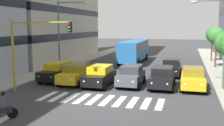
{
  "coord_description": "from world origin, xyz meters",
  "views": [
    {
      "loc": [
        -5.61,
        17.58,
        5.05
      ],
      "look_at": [
        0.67,
        -5.43,
        1.83
      ],
      "focal_mm": 44.17,
      "sensor_mm": 36.0,
      "label": 1
    }
  ],
  "objects": [
    {
      "name": "car_row2_0",
      "position": [
        -4.13,
        -10.74,
        0.89
      ],
      "size": [
        2.02,
        4.44,
        1.72
      ],
      "color": "black",
      "rests_on": "ground_plane"
    },
    {
      "name": "car_4",
      "position": [
        3.73,
        -4.52,
        0.89
      ],
      "size": [
        2.02,
        4.44,
        1.72
      ],
      "color": "gold",
      "rests_on": "ground_plane"
    },
    {
      "name": "motorcycle_with_rider",
      "position": [
        3.98,
        5.15,
        0.65
      ],
      "size": [
        1.55,
        0.89,
        1.57
      ],
      "color": "black",
      "rests_on": "ground_plane"
    },
    {
      "name": "bus_behind_traffic",
      "position": [
        1.41,
        -19.73,
        1.86
      ],
      "size": [
        2.78,
        10.5,
        3.0
      ],
      "color": "#286BAD",
      "rests_on": "ground_plane"
    },
    {
      "name": "lane_arrow_1",
      "position": [
        3.92,
        5.5,
        0.0
      ],
      "size": [
        0.5,
        2.2,
        0.01
      ],
      "primitive_type": "cube",
      "color": "silver",
      "rests_on": "ground_plane"
    },
    {
      "name": "traffic_light_gantry",
      "position": [
        5.95,
        -0.93,
        3.75
      ],
      "size": [
        5.04,
        0.36,
        5.5
      ],
      "color": "#AD991E",
      "rests_on": "ground_plane"
    },
    {
      "name": "street_lamp_right",
      "position": [
        7.88,
        -10.99,
        4.83
      ],
      "size": [
        3.41,
        0.28,
        7.62
      ],
      "color": "#4C6B56",
      "rests_on": "sidewalk_right"
    },
    {
      "name": "car_0",
      "position": [
        -6.15,
        -5.09,
        0.89
      ],
      "size": [
        2.02,
        4.44,
        1.72
      ],
      "color": "gold",
      "rests_on": "ground_plane"
    },
    {
      "name": "car_1",
      "position": [
        -3.74,
        -4.91,
        0.89
      ],
      "size": [
        2.02,
        4.44,
        1.72
      ],
      "color": "black",
      "rests_on": "ground_plane"
    },
    {
      "name": "street_tree_3",
      "position": [
        -8.96,
        -23.16,
        3.78
      ],
      "size": [
        1.85,
        1.85,
        4.6
      ],
      "color": "#513823",
      "rests_on": "sidewalk_left"
    },
    {
      "name": "car_5",
      "position": [
        5.87,
        -5.16,
        0.89
      ],
      "size": [
        2.02,
        4.44,
        1.72
      ],
      "color": "black",
      "rests_on": "ground_plane"
    },
    {
      "name": "crosswalk_markings",
      "position": [
        -0.0,
        0.0,
        0.0
      ],
      "size": [
        8.55,
        2.8,
        0.01
      ],
      "color": "silver",
      "rests_on": "ground_plane"
    },
    {
      "name": "street_tree_2",
      "position": [
        -8.95,
        -17.15,
        3.84
      ],
      "size": [
        2.05,
        2.05,
        4.75
      ],
      "color": "#513823",
      "rests_on": "sidewalk_left"
    },
    {
      "name": "street_lamp_left",
      "position": [
        -7.98,
        -5.11,
        4.42
      ],
      "size": [
        2.78,
        0.28,
        6.98
      ],
      "color": "#4C6B56",
      "rests_on": "sidewalk_left"
    },
    {
      "name": "ground_plane",
      "position": [
        0.0,
        0.0,
        0.0
      ],
      "size": [
        180.0,
        180.0,
        0.0
      ],
      "primitive_type": "plane",
      "color": "#38383A"
    },
    {
      "name": "car_3",
      "position": [
        1.41,
        -4.22,
        0.89
      ],
      "size": [
        2.02,
        4.44,
        1.72
      ],
      "color": "black",
      "rests_on": "ground_plane"
    },
    {
      "name": "car_2",
      "position": [
        -1.12,
        -5.04,
        0.89
      ],
      "size": [
        2.02,
        4.44,
        1.72
      ],
      "color": "#474C51",
      "rests_on": "ground_plane"
    }
  ]
}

